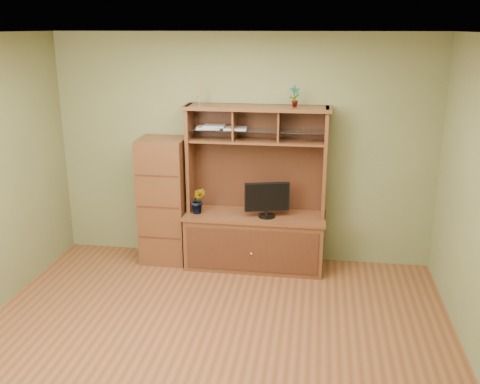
# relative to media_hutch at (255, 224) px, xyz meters

# --- Properties ---
(room) EXTENTS (4.54, 4.04, 2.74)m
(room) POSITION_rel_media_hutch_xyz_m (-0.19, -1.73, 0.83)
(room) COLOR brown
(room) RESTS_ON ground
(media_hutch) EXTENTS (1.66, 0.61, 1.90)m
(media_hutch) POSITION_rel_media_hutch_xyz_m (0.00, 0.00, 0.00)
(media_hutch) COLOR #4B2B15
(media_hutch) RESTS_ON room
(monitor) EXTENTS (0.51, 0.20, 0.41)m
(monitor) POSITION_rel_media_hutch_xyz_m (0.14, -0.08, 0.34)
(monitor) COLOR black
(monitor) RESTS_ON media_hutch
(orchid_plant) EXTENTS (0.18, 0.15, 0.32)m
(orchid_plant) POSITION_rel_media_hutch_xyz_m (-0.66, -0.08, 0.29)
(orchid_plant) COLOR #30501B
(orchid_plant) RESTS_ON media_hutch
(top_plant) EXTENTS (0.14, 0.12, 0.23)m
(top_plant) POSITION_rel_media_hutch_xyz_m (0.42, 0.08, 1.49)
(top_plant) COLOR #436E26
(top_plant) RESTS_ON media_hutch
(reed_diffuser) EXTENTS (0.05, 0.05, 0.25)m
(reed_diffuser) POSITION_rel_media_hutch_xyz_m (-0.66, 0.08, 1.48)
(reed_diffuser) COLOR silver
(reed_diffuser) RESTS_ON media_hutch
(magazines) EXTENTS (0.59, 0.23, 0.04)m
(magazines) POSITION_rel_media_hutch_xyz_m (-0.43, 0.08, 1.13)
(magazines) COLOR #AFAFB4
(magazines) RESTS_ON media_hutch
(side_cabinet) EXTENTS (0.54, 0.49, 1.51)m
(side_cabinet) POSITION_rel_media_hutch_xyz_m (-1.10, 0.01, 0.23)
(side_cabinet) COLOR #4B2B15
(side_cabinet) RESTS_ON room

